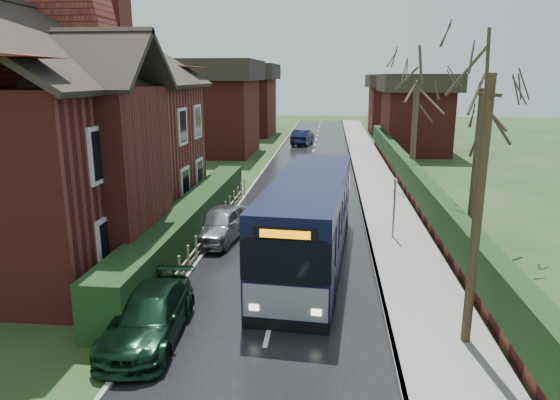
# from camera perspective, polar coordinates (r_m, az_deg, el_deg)

# --- Properties ---
(ground) EXTENTS (140.00, 140.00, 0.00)m
(ground) POSITION_cam_1_polar(r_m,az_deg,el_deg) (14.71, -0.43, -11.48)
(ground) COLOR #364F21
(ground) RESTS_ON ground
(road) EXTENTS (6.00, 100.00, 0.02)m
(road) POSITION_cam_1_polar(r_m,az_deg,el_deg) (24.09, 2.13, -1.23)
(road) COLOR black
(road) RESTS_ON ground
(pavement) EXTENTS (2.50, 100.00, 0.14)m
(pavement) POSITION_cam_1_polar(r_m,az_deg,el_deg) (24.20, 12.23, -1.33)
(pavement) COLOR slate
(pavement) RESTS_ON ground
(kerb_right) EXTENTS (0.12, 100.00, 0.14)m
(kerb_right) POSITION_cam_1_polar(r_m,az_deg,el_deg) (24.09, 9.39, -1.26)
(kerb_right) COLOR gray
(kerb_right) RESTS_ON ground
(kerb_left) EXTENTS (0.12, 100.00, 0.10)m
(kerb_left) POSITION_cam_1_polar(r_m,az_deg,el_deg) (24.45, -5.02, -0.95)
(kerb_left) COLOR gray
(kerb_left) RESTS_ON ground
(front_hedge) EXTENTS (1.20, 16.00, 1.60)m
(front_hedge) POSITION_cam_1_polar(r_m,az_deg,el_deg) (19.76, -10.17, -2.48)
(front_hedge) COLOR black
(front_hedge) RESTS_ON ground
(picket_fence) EXTENTS (0.10, 16.00, 0.90)m
(picket_fence) POSITION_cam_1_polar(r_m,az_deg,el_deg) (19.67, -8.02, -3.54)
(picket_fence) COLOR tan
(picket_fence) RESTS_ON ground
(right_wall_hedge) EXTENTS (0.60, 50.00, 1.80)m
(right_wall_hedge) POSITION_cam_1_polar(r_m,az_deg,el_deg) (24.20, 15.99, 0.77)
(right_wall_hedge) COLOR maroon
(right_wall_hedge) RESTS_ON ground
(brick_house) EXTENTS (9.30, 14.60, 10.30)m
(brick_house) POSITION_cam_1_polar(r_m,az_deg,el_deg) (20.75, -23.85, 7.41)
(brick_house) COLOR maroon
(brick_house) RESTS_ON ground
(bus) EXTENTS (3.05, 10.13, 3.03)m
(bus) POSITION_cam_1_polar(r_m,az_deg,el_deg) (17.05, 3.36, -2.47)
(bus) COLOR black
(bus) RESTS_ON ground
(car_silver) EXTENTS (2.17, 4.10, 1.33)m
(car_silver) POSITION_cam_1_polar(r_m,az_deg,el_deg) (19.84, -6.81, -2.70)
(car_silver) COLOR #ABABB0
(car_silver) RESTS_ON ground
(car_green) EXTENTS (1.88, 4.17, 1.19)m
(car_green) POSITION_cam_1_polar(r_m,az_deg,el_deg) (12.99, -14.78, -12.71)
(car_green) COLOR black
(car_green) RESTS_ON ground
(car_distant) EXTENTS (2.10, 4.46, 1.41)m
(car_distant) POSITION_cam_1_polar(r_m,az_deg,el_deg) (47.65, 2.61, 7.19)
(car_distant) COLOR #111833
(car_distant) RESTS_ON ground
(bus_stop_sign) EXTENTS (0.08, 0.38, 2.51)m
(bus_stop_sign) POSITION_cam_1_polar(r_m,az_deg,el_deg) (19.93, 12.97, 0.06)
(bus_stop_sign) COLOR slate
(bus_stop_sign) RESTS_ON ground
(telegraph_pole) EXTENTS (0.27, 0.82, 6.40)m
(telegraph_pole) POSITION_cam_1_polar(r_m,az_deg,el_deg) (12.14, 21.63, -1.77)
(telegraph_pole) COLOR #332816
(telegraph_pole) RESTS_ON ground
(tree_right_near) EXTENTS (3.91, 3.91, 8.44)m
(tree_right_near) POSITION_cam_1_polar(r_m,az_deg,el_deg) (19.98, 22.35, 12.91)
(tree_right_near) COLOR #382E21
(tree_right_near) RESTS_ON ground
(tree_right_far) EXTENTS (4.33, 4.33, 8.36)m
(tree_right_far) POSITION_cam_1_polar(r_m,az_deg,el_deg) (29.03, 15.45, 13.34)
(tree_right_far) COLOR #3D3024
(tree_right_far) RESTS_ON ground
(tree_house_side) EXTENTS (4.28, 4.28, 9.72)m
(tree_house_side) POSITION_cam_1_polar(r_m,az_deg,el_deg) (26.07, -17.38, 15.43)
(tree_house_side) COLOR #3D3024
(tree_house_side) RESTS_ON ground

